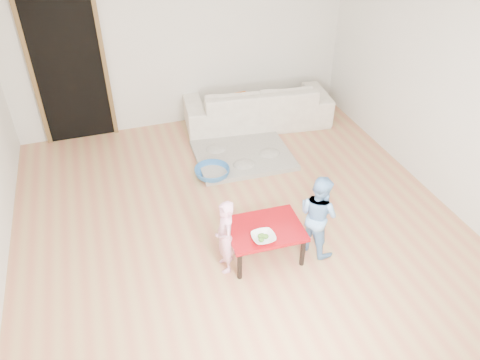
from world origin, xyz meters
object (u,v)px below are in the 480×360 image
bowl (263,238)px  red_table (264,242)px  basin (212,173)px  child_blue (318,214)px  child_pink (225,237)px  sofa (257,105)px

bowl → red_table: bearing=65.1°
red_table → basin: bearing=95.1°
bowl → child_blue: 0.65m
child_blue → basin: (-0.70, 1.62, -0.39)m
basin → child_blue: bearing=-66.5°
basin → child_pink: bearing=-100.4°
bowl → child_pink: 0.38m
bowl → child_blue: (0.64, 0.10, 0.05)m
bowl → child_blue: size_ratio=0.25×
sofa → child_blue: child_blue is taller
bowl → basin: size_ratio=0.51×
red_table → child_blue: (0.56, -0.06, 0.27)m
child_pink → basin: size_ratio=1.81×
bowl → basin: bowl is taller
red_table → child_pink: child_pink is taller
basin → red_table: bearing=-84.9°
sofa → basin: (-1.06, -1.22, -0.25)m
child_pink → sofa: bearing=156.6°
sofa → child_pink: 3.12m
sofa → child_blue: 2.86m
red_table → child_blue: size_ratio=0.83×
sofa → basin: sofa is taller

